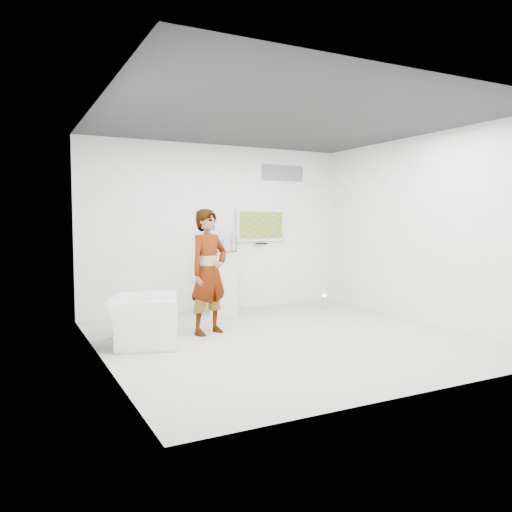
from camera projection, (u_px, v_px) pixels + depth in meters
name	position (u px, v px, depth m)	size (l,w,h in m)	color
room	(288.00, 231.00, 6.86)	(5.01, 5.01, 3.00)	beige
tv	(260.00, 225.00, 9.41)	(1.00, 0.08, 0.60)	silver
logo_decal	(283.00, 173.00, 9.60)	(0.90, 0.02, 0.30)	slate
person	(209.00, 272.00, 7.18)	(0.66, 0.43, 1.80)	white
armchair	(144.00, 320.00, 6.58)	(0.99, 0.87, 0.65)	white
pedestal	(224.00, 283.00, 8.77)	(0.53, 0.53, 1.09)	silver
floor_uplight	(324.00, 302.00, 9.12)	(0.18, 0.18, 0.28)	silver
vitrine	(224.00, 241.00, 8.72)	(0.37, 0.37, 0.37)	silver
console	(224.00, 245.00, 8.72)	(0.05, 0.17, 0.24)	silver
wii_remote	(214.00, 222.00, 7.41)	(0.04, 0.15, 0.04)	silver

